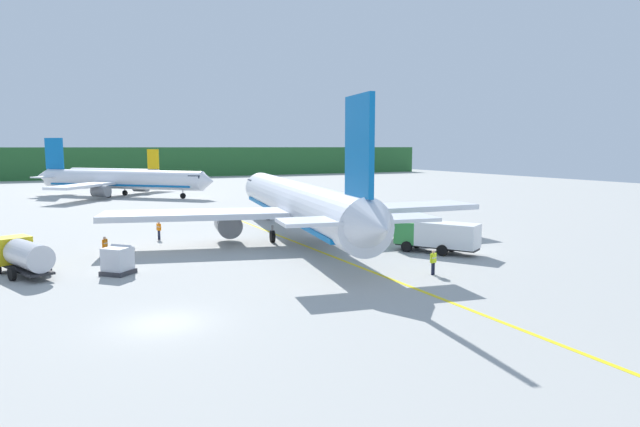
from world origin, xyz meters
name	(u,v)px	position (x,y,z in m)	size (l,w,h in m)	color
ground	(94,216)	(0.00, 48.00, -0.10)	(240.00, 320.00, 0.20)	#A8A8A3
distant_treeline	(70,163)	(0.00, 133.62, 4.21)	(216.00, 6.00, 8.41)	#28602D
airliner_foreground	(298,203)	(15.83, 19.53, 3.39)	(34.51, 41.60, 11.90)	silver
airliner_mid_apron	(120,180)	(6.06, 73.31, 2.89)	(28.13, 26.74, 10.15)	white
airliner_far_taxiway	(115,174)	(8.62, 107.49, 2.29)	(21.17, 22.24, 8.03)	white
service_truck_fuel	(23,255)	(-6.55, 14.52, 1.40)	(4.08, 6.37, 2.40)	yellow
service_truck_baggage	(437,235)	(23.43, 8.68, 1.46)	(5.35, 6.85, 2.53)	#338C3F
cargo_container_near	(118,261)	(-0.79, 12.04, 0.94)	(2.51, 2.51, 1.98)	#333338
crew_marshaller	(159,229)	(4.18, 25.18, 1.03)	(0.39, 0.58, 1.74)	#191E33
crew_loader_left	(105,245)	(-1.10, 18.25, 1.00)	(0.45, 0.53, 1.69)	#191E33
crew_loader_right	(433,260)	(18.31, 2.49, 1.00)	(0.61, 0.35, 1.69)	#191E33
apron_guide_line	(311,248)	(15.07, 15.10, 0.01)	(0.30, 60.00, 0.01)	yellow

